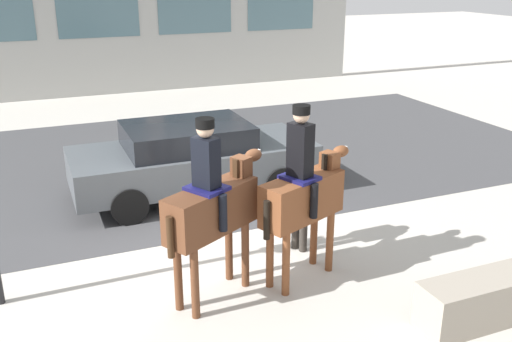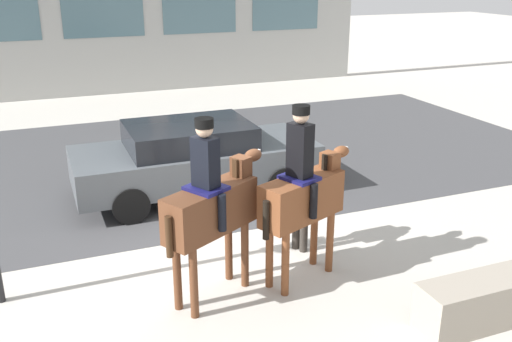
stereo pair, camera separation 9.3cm
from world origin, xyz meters
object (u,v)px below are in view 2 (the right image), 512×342
pedestrian_bystander (301,195)px  street_car_near_lane (194,157)px  planter_ledge (485,301)px  mounted_horse_lead (212,206)px  mounted_horse_companion (303,193)px

pedestrian_bystander → street_car_near_lane: 3.09m
pedestrian_bystander → street_car_near_lane: size_ratio=0.34×
planter_ledge → mounted_horse_lead: bearing=148.2°
mounted_horse_companion → planter_ledge: (1.69, -1.88, -1.02)m
mounted_horse_lead → pedestrian_bystander: bearing=-4.0°
mounted_horse_companion → pedestrian_bystander: (0.36, 0.80, -0.38)m
mounted_horse_companion → pedestrian_bystander: 0.95m
mounted_horse_companion → planter_ledge: size_ratio=1.41×
mounted_horse_companion → street_car_near_lane: 3.83m
mounted_horse_lead → mounted_horse_companion: mounted_horse_companion is taller
mounted_horse_companion → planter_ledge: bearing=-70.3°
street_car_near_lane → planter_ledge: size_ratio=2.55×
mounted_horse_lead → mounted_horse_companion: size_ratio=0.98×
mounted_horse_companion → street_car_near_lane: mounted_horse_companion is taller
mounted_horse_lead → street_car_near_lane: (0.80, 3.74, -0.58)m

